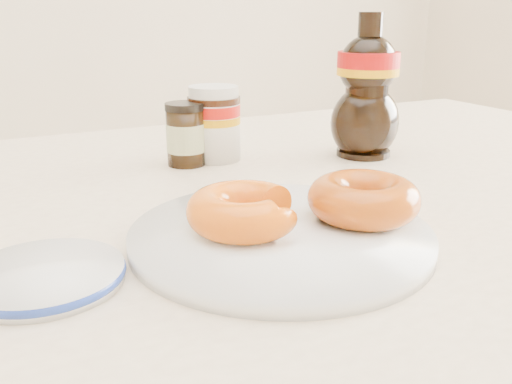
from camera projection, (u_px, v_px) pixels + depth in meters
name	position (u px, v px, depth m)	size (l,w,h in m)	color
dining_table	(280.00, 257.00, 0.70)	(1.40, 0.90, 0.75)	#FFE5C2
plate	(281.00, 235.00, 0.53)	(0.28, 0.28, 0.01)	white
donut_bitten	(244.00, 210.00, 0.52)	(0.10, 0.10, 0.04)	orange
donut_whole	(364.00, 198.00, 0.55)	(0.11, 0.11, 0.04)	#B0530B
nutella_jar	(214.00, 120.00, 0.80)	(0.07, 0.07, 0.10)	white
syrup_bottle	(367.00, 86.00, 0.81)	(0.10, 0.09, 0.20)	black
dark_jar	(186.00, 135.00, 0.78)	(0.05, 0.05, 0.09)	black
blue_rim_saucer	(44.00, 275.00, 0.45)	(0.13, 0.13, 0.01)	white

